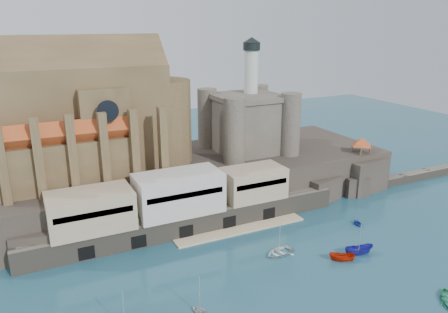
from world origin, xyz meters
TOP-DOWN VIEW (x-y plane):
  - ground at (0.00, 0.00)m, footprint 300.00×300.00m
  - promontory at (-0.19, 39.37)m, footprint 100.00×36.00m
  - quay at (-10.19, 23.07)m, footprint 70.00×12.00m
  - church at (-24.13, 41.85)m, footprint 47.00×25.93m
  - castle_keep at (16.08, 41.08)m, footprint 21.20×21.20m
  - rock_outcrop at (42.00, 25.84)m, footprint 14.50×10.50m
  - pavilion at (42.00, 26.00)m, footprint 6.40×6.40m
  - breakwater at (66.00, 24.00)m, footprint 40.00×3.00m
  - boat_2 at (17.61, -1.06)m, footprint 2.71×2.66m
  - boat_4 at (-16.98, -4.08)m, footprint 3.17×2.66m
  - boat_5 at (13.06, -1.59)m, footprint 2.56×2.54m
  - boat_6 at (3.85, 5.80)m, footprint 2.17×4.60m
  - boat_7 at (26.36, 8.84)m, footprint 3.07×2.31m

SIDE VIEW (x-z plane):
  - ground at x=0.00m, z-range 0.00..0.00m
  - breakwater at x=66.00m, z-range -1.20..1.20m
  - boat_2 at x=17.61m, z-range -2.87..2.87m
  - boat_4 at x=-16.98m, z-range -1.58..1.58m
  - boat_5 at x=13.06m, z-range -2.47..2.47m
  - boat_6 at x=3.85m, z-range -3.10..3.10m
  - boat_7 at x=26.36m, z-range -1.59..1.59m
  - rock_outcrop at x=42.00m, z-range -0.33..8.37m
  - promontory at x=-0.19m, z-range -0.08..9.92m
  - quay at x=-10.19m, z-range -0.46..12.59m
  - pavilion at x=42.00m, z-range 10.03..15.43m
  - castle_keep at x=16.08m, z-range 3.66..32.96m
  - church at x=-24.13m, z-range 6.88..37.38m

